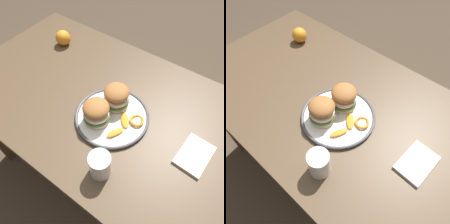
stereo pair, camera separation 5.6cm
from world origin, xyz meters
The scene contains 11 objects.
ground_plane centered at (0.00, 0.00, 0.00)m, with size 8.00×8.00×0.00m, color #4C3D2D.
dining_table centered at (0.00, 0.00, 0.66)m, with size 1.44×0.81×0.77m.
dinner_plate centered at (0.07, -0.06, 0.78)m, with size 0.31×0.31×0.02m.
sandwich_half_left centered at (0.03, -0.11, 0.84)m, with size 0.12×0.12×0.10m.
sandwich_half_right centered at (0.05, 0.00, 0.84)m, with size 0.13×0.13×0.10m.
orange_peel_curled centered at (0.17, -0.03, 0.79)m, with size 0.08×0.08×0.01m.
orange_peel_strip_long centered at (0.13, -0.05, 0.79)m, with size 0.07×0.08×0.01m.
orange_peel_strip_short centered at (0.13, -0.12, 0.79)m, with size 0.06×0.08×0.01m.
drinking_glass centered at (0.17, -0.27, 0.81)m, with size 0.08×0.08×0.10m.
whole_orange centered at (-0.44, 0.19, 0.81)m, with size 0.08×0.08×0.08m, color orange.
folded_napkin centered at (0.42, -0.02, 0.77)m, with size 0.15×0.11×0.01m, color white.
Camera 2 is at (0.43, -0.46, 1.52)m, focal length 35.26 mm.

